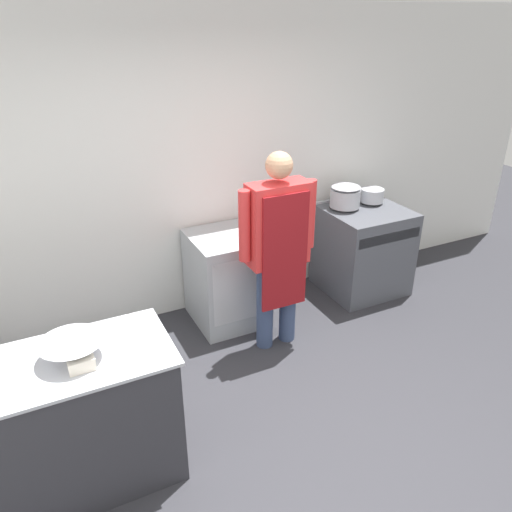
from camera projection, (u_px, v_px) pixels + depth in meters
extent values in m
plane|color=#2D2D33|center=(325.00, 462.00, 3.19)|extent=(14.00, 14.00, 0.00)
cube|color=white|center=(195.00, 170.00, 4.38)|extent=(8.00, 0.05, 2.70)
cube|color=#2D2D33|center=(76.00, 424.00, 2.90)|extent=(1.13, 0.60, 0.87)
cube|color=#B2B5BC|center=(63.00, 362.00, 2.71)|extent=(1.18, 0.63, 0.02)
cube|color=#4C4F56|center=(363.00, 250.00, 5.06)|extent=(0.78, 0.74, 0.87)
cube|color=#B2B5BC|center=(389.00, 237.00, 4.65)|extent=(0.71, 0.03, 0.10)
cube|color=#B2B5BC|center=(345.00, 198.00, 5.15)|extent=(0.78, 0.03, 0.02)
cube|color=#A8ADB2|center=(227.00, 278.00, 4.53)|extent=(0.62, 0.66, 0.84)
cube|color=silver|center=(242.00, 290.00, 4.26)|extent=(0.53, 0.02, 0.59)
cylinder|color=#38476B|center=(265.00, 306.00, 4.17)|extent=(0.14, 0.14, 0.77)
cylinder|color=#38476B|center=(288.00, 300.00, 4.25)|extent=(0.14, 0.14, 0.77)
cube|color=red|center=(278.00, 224.00, 3.90)|extent=(0.49, 0.22, 0.67)
cube|color=maroon|center=(285.00, 253.00, 3.88)|extent=(0.39, 0.02, 0.96)
cylinder|color=red|center=(244.00, 226.00, 3.76)|extent=(0.09, 0.09, 0.57)
cylinder|color=red|center=(310.00, 214.00, 4.00)|extent=(0.09, 0.09, 0.57)
sphere|color=tan|center=(279.00, 165.00, 3.69)|extent=(0.21, 0.21, 0.21)
cone|color=#B2B5BC|center=(72.00, 350.00, 2.70)|extent=(0.35, 0.35, 0.11)
cube|color=silver|center=(81.00, 361.00, 2.64)|extent=(0.14, 0.14, 0.07)
cylinder|color=#B2B5BC|center=(345.00, 198.00, 4.86)|extent=(0.29, 0.29, 0.18)
ellipsoid|color=#B2B5BC|center=(346.00, 187.00, 4.81)|extent=(0.29, 0.29, 0.05)
cylinder|color=#B2B5BC|center=(372.00, 195.00, 5.00)|extent=(0.23, 0.23, 0.13)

